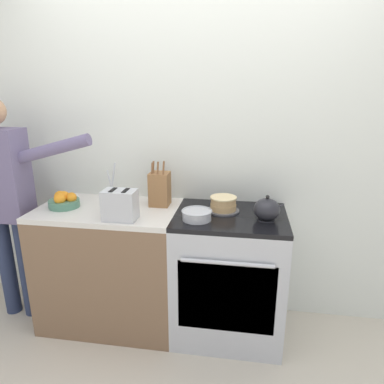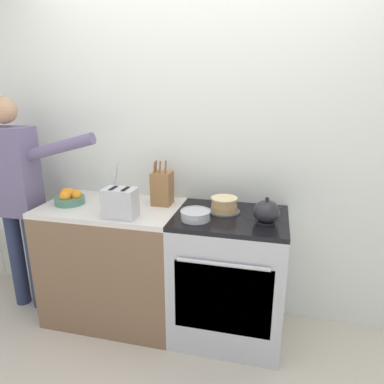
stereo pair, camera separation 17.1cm
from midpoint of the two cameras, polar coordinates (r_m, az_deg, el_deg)
name	(u,v)px [view 2 (the right image)]	position (r m, az deg, el deg)	size (l,w,h in m)	color
ground_plane	(184,354)	(2.48, 0.84, -25.41)	(16.00, 16.00, 0.00)	beige
wall_back	(205,143)	(2.45, 4.12, 8.22)	(8.00, 0.04, 2.60)	silver
counter_cabinet	(115,262)	(2.61, -10.92, -11.43)	(0.96, 0.58, 0.88)	brown
stove_range	(229,276)	(2.42, 8.20, -13.79)	(0.72, 0.61, 0.88)	#B7BABF
layer_cake	(224,205)	(2.27, 7.53, -2.23)	(0.21, 0.21, 0.10)	#4C4C51
tea_kettle	(267,212)	(2.14, 14.59, -3.23)	(0.20, 0.16, 0.16)	#232328
mixing_bowl	(196,215)	(2.13, 2.89, -3.88)	(0.19, 0.19, 0.06)	#B7BABF
knife_block	(162,188)	(2.39, -2.96, 0.65)	(0.13, 0.14, 0.32)	olive
utensil_crock	(116,197)	(2.36, -10.49, -0.84)	(0.10, 0.10, 0.32)	#B7BABF
fruit_bowl	(69,197)	(2.53, -17.97, -0.85)	(0.21, 0.21, 0.11)	#4C7F66
toaster	(120,203)	(2.17, -9.69, -1.87)	(0.22, 0.13, 0.19)	#B7BABF
person_baker	(16,189)	(2.76, -25.72, 0.45)	(0.92, 0.20, 1.62)	#283351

